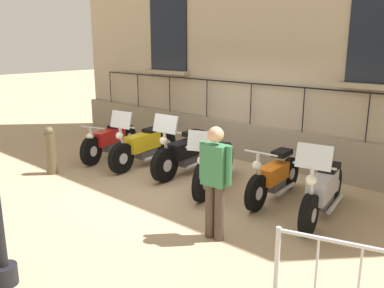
# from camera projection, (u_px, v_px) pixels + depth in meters

# --- Properties ---
(ground_plane) EXTENTS (60.00, 60.00, 0.00)m
(ground_plane) POSITION_uv_depth(u_px,v_px,m) (191.00, 183.00, 8.12)
(ground_plane) COLOR tan
(motorcycle_red) EXTENTS (2.10, 0.91, 0.88)m
(motorcycle_red) POSITION_uv_depth(u_px,v_px,m) (110.00, 140.00, 9.85)
(motorcycle_red) COLOR black
(motorcycle_red) RESTS_ON ground_plane
(motorcycle_yellow) EXTENTS (2.17, 0.66, 1.35)m
(motorcycle_yellow) POSITION_uv_depth(u_px,v_px,m) (144.00, 146.00, 9.19)
(motorcycle_yellow) COLOR black
(motorcycle_yellow) RESTS_ON ground_plane
(motorcycle_black) EXTENTS (2.05, 0.71, 1.37)m
(motorcycle_black) POSITION_uv_depth(u_px,v_px,m) (185.00, 153.00, 8.59)
(motorcycle_black) COLOR black
(motorcycle_black) RESTS_ON ground_plane
(motorcycle_maroon) EXTENTS (2.10, 1.00, 1.26)m
(motorcycle_maroon) POSITION_uv_depth(u_px,v_px,m) (215.00, 165.00, 7.77)
(motorcycle_maroon) COLOR black
(motorcycle_maroon) RESTS_ON ground_plane
(motorcycle_orange) EXTENTS (1.93, 0.60, 1.00)m
(motorcycle_orange) POSITION_uv_depth(u_px,v_px,m) (274.00, 178.00, 7.18)
(motorcycle_orange) COLOR black
(motorcycle_orange) RESTS_ON ground_plane
(motorcycle_silver) EXTENTS (2.09, 0.67, 1.35)m
(motorcycle_silver) POSITION_uv_depth(u_px,v_px,m) (323.00, 192.00, 6.47)
(motorcycle_silver) COLOR black
(motorcycle_silver) RESTS_ON ground_plane
(bollard) EXTENTS (0.22, 0.22, 1.03)m
(bollard) POSITION_uv_depth(u_px,v_px,m) (51.00, 150.00, 8.58)
(bollard) COLOR brown
(bollard) RESTS_ON ground_plane
(pedestrian_standing) EXTENTS (0.24, 0.53, 1.65)m
(pedestrian_standing) POSITION_uv_depth(u_px,v_px,m) (215.00, 177.00, 5.63)
(pedestrian_standing) COLOR #47382D
(pedestrian_standing) RESTS_ON ground_plane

